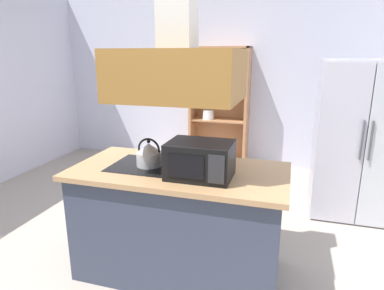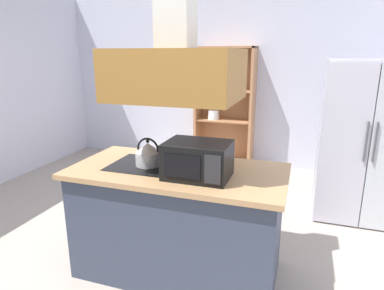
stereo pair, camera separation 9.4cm
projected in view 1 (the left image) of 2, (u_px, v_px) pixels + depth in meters
name	position (u px, v px, depth m)	size (l,w,h in m)	color
ground_plane	(171.00, 262.00, 2.93)	(7.80, 7.80, 0.00)	#A3968A
wall_back	(234.00, 80.00, 5.34)	(6.00, 0.12, 2.70)	silver
kitchen_island	(180.00, 221.00, 2.71)	(1.67, 0.84, 0.90)	#333A4C
range_hood	(178.00, 58.00, 2.37)	(0.90, 0.70, 1.26)	olive
refrigerator	(358.00, 140.00, 3.66)	(0.90, 0.77, 1.71)	#B5B5C6
dish_cabinet	(219.00, 114.00, 5.33)	(0.91, 0.40, 1.87)	#B1774C
kettle	(149.00, 154.00, 2.64)	(0.20, 0.20, 0.23)	#B3B3B8
cutting_board	(213.00, 161.00, 2.75)	(0.34, 0.24, 0.02)	tan
microwave	(200.00, 160.00, 2.39)	(0.46, 0.35, 0.26)	black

